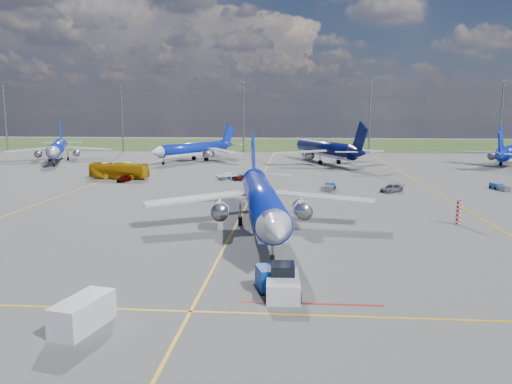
# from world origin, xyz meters

# --- Properties ---
(ground) EXTENTS (400.00, 400.00, 0.00)m
(ground) POSITION_xyz_m (0.00, 0.00, 0.00)
(ground) COLOR #555552
(ground) RESTS_ON ground
(grass_strip) EXTENTS (400.00, 80.00, 0.01)m
(grass_strip) POSITION_xyz_m (0.00, 150.00, 0.00)
(grass_strip) COLOR #2D4719
(grass_strip) RESTS_ON ground
(taxiway_lines) EXTENTS (60.25, 160.00, 0.02)m
(taxiway_lines) POSITION_xyz_m (0.17, 27.70, 0.01)
(taxiway_lines) COLOR #EBA814
(taxiway_lines) RESTS_ON ground
(floodlight_masts) EXTENTS (202.20, 0.50, 22.70)m
(floodlight_masts) POSITION_xyz_m (10.00, 110.00, 12.56)
(floodlight_masts) COLOR slate
(floodlight_masts) RESTS_ON ground
(warning_post) EXTENTS (0.50, 0.50, 3.00)m
(warning_post) POSITION_xyz_m (26.00, 8.00, 1.50)
(warning_post) COLOR red
(warning_post) RESTS_ON ground
(bg_jet_nw) EXTENTS (41.14, 46.15, 9.97)m
(bg_jet_nw) POSITION_xyz_m (-55.84, 75.97, 0.00)
(bg_jet_nw) COLOR #0C24B2
(bg_jet_nw) RESTS_ON ground
(bg_jet_nnw) EXTENTS (40.76, 44.04, 9.27)m
(bg_jet_nnw) POSITION_xyz_m (-20.22, 80.55, 0.00)
(bg_jet_nnw) COLOR #0C24B2
(bg_jet_nnw) RESTS_ON ground
(bg_jet_n) EXTENTS (44.25, 49.59, 10.70)m
(bg_jet_n) POSITION_xyz_m (14.37, 77.13, 0.00)
(bg_jet_n) COLOR #080E45
(bg_jet_n) RESTS_ON ground
(main_airliner) EXTENTS (33.98, 41.62, 9.92)m
(main_airliner) POSITION_xyz_m (3.16, 3.51, 0.00)
(main_airliner) COLOR #0C24B2
(main_airliner) RESTS_ON ground
(pushback_tug) EXTENTS (2.57, 6.37, 2.14)m
(pushback_tug) POSITION_xyz_m (6.04, -16.34, 0.86)
(pushback_tug) COLOR silver
(pushback_tug) RESTS_ON ground
(uld_container) EXTENTS (2.31, 2.59, 1.74)m
(uld_container) POSITION_xyz_m (5.02, -15.42, 0.87)
(uld_container) COLOR #0B3CA1
(uld_container) RESTS_ON ground
(service_van) EXTENTS (2.84, 4.65, 1.91)m
(service_van) POSITION_xyz_m (-6.02, -23.06, 0.95)
(service_van) COLOR silver
(service_van) RESTS_ON ground
(apron_bus) EXTENTS (12.00, 4.22, 3.27)m
(apron_bus) POSITION_xyz_m (-27.76, 44.02, 1.64)
(apron_bus) COLOR #C98E0B
(apron_bus) RESTS_ON ground
(service_car_a) EXTENTS (2.11, 3.94, 1.27)m
(service_car_a) POSITION_xyz_m (-25.43, 40.09, 0.64)
(service_car_a) COLOR #999999
(service_car_a) RESTS_ON ground
(service_car_b) EXTENTS (4.38, 2.42, 1.16)m
(service_car_b) POSITION_xyz_m (-3.29, 44.07, 0.58)
(service_car_b) COLOR #999999
(service_car_b) RESTS_ON ground
(service_car_c) EXTENTS (4.55, 3.93, 1.26)m
(service_car_c) POSITION_xyz_m (22.69, 31.53, 0.63)
(service_car_c) COLOR #999999
(service_car_c) RESTS_ON ground
(baggage_tug_w) EXTENTS (2.19, 5.51, 1.20)m
(baggage_tug_w) POSITION_xyz_m (12.71, 33.20, 0.56)
(baggage_tug_w) COLOR #1B51A6
(baggage_tug_w) RESTS_ON ground
(baggage_tug_c) EXTENTS (2.74, 4.67, 1.02)m
(baggage_tug_c) POSITION_xyz_m (-6.77, 45.59, 0.48)
(baggage_tug_c) COLOR #1B61A3
(baggage_tug_c) RESTS_ON ground
(baggage_tug_e) EXTENTS (1.98, 4.70, 1.02)m
(baggage_tug_e) POSITION_xyz_m (41.32, 35.36, 0.48)
(baggage_tug_e) COLOR #1B59A4
(baggage_tug_e) RESTS_ON ground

